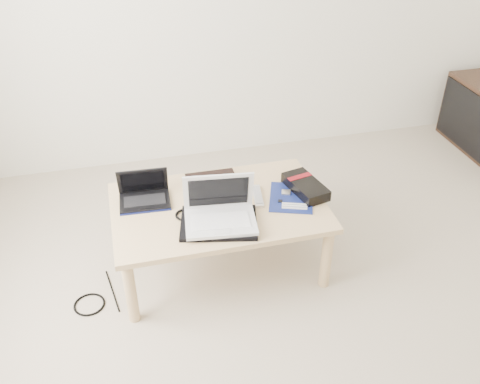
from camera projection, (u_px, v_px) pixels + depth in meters
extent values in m
plane|color=#BAAD97|center=(352.00, 352.00, 2.48)|extent=(4.00, 4.00, 0.00)
cube|color=tan|center=(219.00, 207.00, 2.78)|extent=(1.10, 0.70, 0.03)
cylinder|color=tan|center=(131.00, 292.00, 2.55)|extent=(0.06, 0.06, 0.37)
cylinder|color=tan|center=(326.00, 258.00, 2.75)|extent=(0.06, 0.06, 0.37)
cylinder|color=tan|center=(122.00, 219.00, 3.03)|extent=(0.06, 0.06, 0.37)
cylinder|color=tan|center=(289.00, 194.00, 3.24)|extent=(0.06, 0.06, 0.37)
cube|color=black|center=(476.00, 127.00, 3.83)|extent=(0.02, 0.86, 0.44)
cube|color=black|center=(213.00, 183.00, 2.92)|extent=(0.27, 0.23, 0.03)
cube|color=black|center=(145.00, 201.00, 2.79)|extent=(0.27, 0.19, 0.02)
cube|color=black|center=(145.00, 200.00, 2.78)|extent=(0.22, 0.11, 0.00)
cube|color=black|center=(145.00, 207.00, 2.73)|extent=(0.06, 0.03, 0.00)
cube|color=black|center=(143.00, 181.00, 2.78)|extent=(0.26, 0.08, 0.17)
cube|color=black|center=(143.00, 182.00, 2.78)|extent=(0.22, 0.06, 0.13)
cube|color=#0C1344|center=(146.00, 212.00, 2.72)|extent=(0.26, 0.03, 0.01)
cube|color=black|center=(219.00, 199.00, 2.81)|extent=(0.30, 0.25, 0.01)
cube|color=white|center=(219.00, 198.00, 2.80)|extent=(0.24, 0.19, 0.00)
cube|color=silver|center=(258.00, 196.00, 2.83)|extent=(0.07, 0.20, 0.02)
cube|color=gray|center=(258.00, 195.00, 2.82)|extent=(0.06, 0.17, 0.00)
cube|color=black|center=(219.00, 223.00, 2.63)|extent=(0.42, 0.35, 0.02)
cube|color=silver|center=(221.00, 222.00, 2.61)|extent=(0.37, 0.28, 0.02)
cube|color=white|center=(221.00, 221.00, 2.60)|extent=(0.30, 0.17, 0.00)
cube|color=silver|center=(222.00, 232.00, 2.53)|extent=(0.08, 0.04, 0.00)
cube|color=silver|center=(218.00, 191.00, 2.61)|extent=(0.35, 0.11, 0.23)
cube|color=black|center=(218.00, 192.00, 2.61)|extent=(0.30, 0.09, 0.18)
cube|color=#0C134C|center=(291.00, 198.00, 2.83)|extent=(0.30, 0.34, 0.01)
cube|color=silver|center=(286.00, 192.00, 2.85)|extent=(0.06, 0.06, 0.01)
cube|color=gold|center=(304.00, 188.00, 2.89)|extent=(0.09, 0.04, 0.01)
cube|color=gold|center=(304.00, 190.00, 2.87)|extent=(0.09, 0.04, 0.01)
cube|color=silver|center=(295.00, 204.00, 2.77)|extent=(0.13, 0.05, 0.01)
cube|color=silver|center=(294.00, 206.00, 2.75)|extent=(0.13, 0.05, 0.01)
cube|color=silver|center=(294.00, 208.00, 2.74)|extent=(0.13, 0.05, 0.01)
cube|color=black|center=(280.00, 201.00, 2.79)|extent=(0.03, 0.03, 0.01)
cube|color=black|center=(305.00, 187.00, 2.86)|extent=(0.20, 0.30, 0.06)
cube|color=maroon|center=(300.00, 177.00, 2.89)|extent=(0.14, 0.06, 0.00)
torus|color=black|center=(185.00, 215.00, 2.69)|extent=(0.13, 0.13, 0.01)
torus|color=black|center=(89.00, 304.00, 2.73)|extent=(0.20, 0.20, 0.01)
cylinder|color=black|center=(112.00, 291.00, 2.81)|extent=(0.06, 0.32, 0.01)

